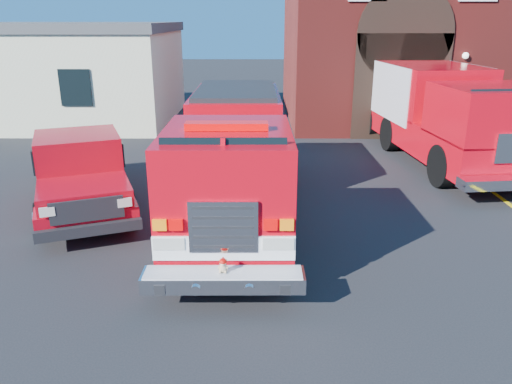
{
  "coord_description": "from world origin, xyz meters",
  "views": [
    {
      "loc": [
        0.04,
        -10.41,
        4.51
      ],
      "look_at": [
        0.0,
        -1.2,
        1.3
      ],
      "focal_mm": 35.0,
      "sensor_mm": 36.0,
      "label": 1
    }
  ],
  "objects_px": {
    "side_building": "(62,72)",
    "secondary_truck": "(439,109)",
    "fire_station": "(451,24)",
    "fire_engine": "(234,155)",
    "pickup_truck": "(80,171)"
  },
  "relations": [
    {
      "from": "fire_station",
      "to": "secondary_truck",
      "type": "height_order",
      "value": "fire_station"
    },
    {
      "from": "fire_station",
      "to": "secondary_truck",
      "type": "xyz_separation_m",
      "value": [
        -2.89,
        -7.69,
        -2.61
      ]
    },
    {
      "from": "side_building",
      "to": "fire_engine",
      "type": "distance_m",
      "value": 14.57
    },
    {
      "from": "secondary_truck",
      "to": "side_building",
      "type": "bearing_deg",
      "value": 156.06
    },
    {
      "from": "pickup_truck",
      "to": "fire_station",
      "type": "bearing_deg",
      "value": 42.91
    },
    {
      "from": "fire_engine",
      "to": "secondary_truck",
      "type": "distance_m",
      "value": 8.4
    },
    {
      "from": "fire_station",
      "to": "pickup_truck",
      "type": "xyz_separation_m",
      "value": [
        -13.41,
        -12.46,
        -3.35
      ]
    },
    {
      "from": "side_building",
      "to": "fire_engine",
      "type": "xyz_separation_m",
      "value": [
        8.45,
        -11.84,
        -0.78
      ]
    },
    {
      "from": "side_building",
      "to": "secondary_truck",
      "type": "relative_size",
      "value": 1.07
    },
    {
      "from": "fire_station",
      "to": "pickup_truck",
      "type": "relative_size",
      "value": 2.46
    },
    {
      "from": "side_building",
      "to": "fire_engine",
      "type": "bearing_deg",
      "value": -54.48
    },
    {
      "from": "pickup_truck",
      "to": "secondary_truck",
      "type": "xyz_separation_m",
      "value": [
        10.51,
        4.77,
        0.75
      ]
    },
    {
      "from": "side_building",
      "to": "secondary_truck",
      "type": "height_order",
      "value": "side_building"
    },
    {
      "from": "fire_station",
      "to": "fire_engine",
      "type": "bearing_deg",
      "value": -126.63
    },
    {
      "from": "pickup_truck",
      "to": "fire_engine",
      "type": "bearing_deg",
      "value": -5.39
    }
  ]
}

